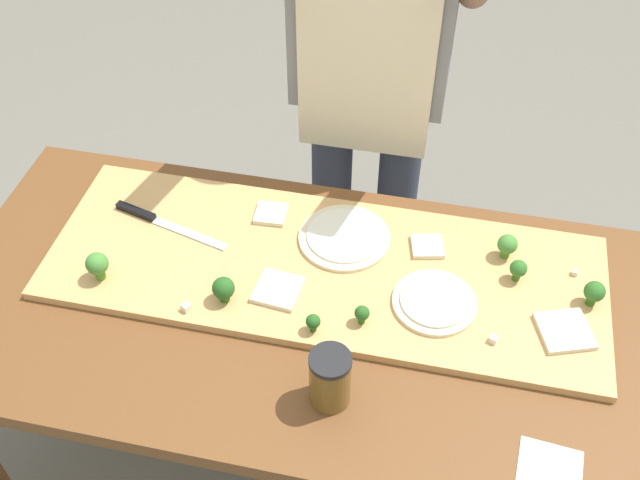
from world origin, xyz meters
TOP-DOWN VIEW (x-y plane):
  - ground_plane at (0.00, 0.00)m, footprint 8.00×8.00m
  - prep_table at (0.00, 0.00)m, footprint 1.79×0.80m
  - cutting_board at (-0.05, 0.11)m, footprint 1.29×0.45m
  - chefs_knife at (-0.49, 0.17)m, footprint 0.31×0.10m
  - pizza_whole_white_garlic at (-0.02, 0.20)m, footprint 0.22×0.22m
  - pizza_whole_cheese_artichoke at (0.21, 0.05)m, footprint 0.19×0.19m
  - pizza_slice_center at (-0.14, 0.01)m, footprint 0.11×0.11m
  - pizza_slice_near_right at (0.49, 0.03)m, footprint 0.14×0.14m
  - pizza_slice_far_left at (-0.21, 0.24)m, footprint 0.08×0.08m
  - pizza_slice_far_right at (0.18, 0.21)m, footprint 0.09×0.09m
  - broccoli_floret_front_left at (0.54, 0.12)m, footprint 0.05×0.05m
  - broccoli_floret_center_right at (-0.04, -0.08)m, footprint 0.03×0.03m
  - broccoli_floret_front_right at (-0.25, -0.04)m, footprint 0.05×0.05m
  - broccoli_floret_back_mid at (0.38, 0.16)m, footprint 0.04×0.04m
  - broccoli_floret_center_left at (-0.54, -0.03)m, footprint 0.05×0.05m
  - broccoli_floret_back_right at (0.06, -0.03)m, footprint 0.03×0.03m
  - broccoli_floret_front_mid at (0.35, 0.23)m, footprint 0.05×0.05m
  - cheese_crumble_a at (0.34, -0.03)m, footprint 0.02×0.02m
  - cheese_crumble_b at (0.51, 0.20)m, footprint 0.01×0.01m
  - cheese_crumble_c at (-0.32, -0.08)m, footprint 0.02×0.02m
  - sauce_jar at (0.03, -0.22)m, footprint 0.08×0.08m
  - recipe_note at (0.46, -0.31)m, footprint 0.13×0.16m
  - cook_center at (-0.04, 0.63)m, footprint 0.54×0.39m

SIDE VIEW (x-z plane):
  - ground_plane at x=0.00m, z-range 0.00..0.00m
  - prep_table at x=0.00m, z-range 0.29..1.04m
  - recipe_note at x=0.46m, z-range 0.76..0.76m
  - cutting_board at x=-0.05m, z-range 0.76..0.78m
  - chefs_knife at x=-0.49m, z-range 0.78..0.79m
  - pizza_slice_center at x=-0.14m, z-range 0.78..0.79m
  - pizza_slice_near_right at x=0.49m, z-range 0.78..0.79m
  - pizza_slice_far_left at x=-0.21m, z-range 0.78..0.79m
  - pizza_slice_far_right at x=0.18m, z-range 0.78..0.79m
  - cheese_crumble_b at x=0.51m, z-range 0.78..0.79m
  - pizza_whole_white_garlic at x=-0.02m, z-range 0.78..0.80m
  - pizza_whole_cheese_artichoke at x=0.21m, z-range 0.78..0.80m
  - cheese_crumble_a at x=0.34m, z-range 0.78..0.80m
  - cheese_crumble_c at x=-0.32m, z-range 0.78..0.80m
  - broccoli_floret_center_right at x=-0.04m, z-range 0.79..0.83m
  - broccoli_floret_back_right at x=0.06m, z-range 0.79..0.83m
  - broccoli_floret_back_mid at x=0.38m, z-range 0.79..0.84m
  - broccoli_floret_front_right at x=-0.25m, z-range 0.79..0.85m
  - broccoli_floret_front_mid at x=0.35m, z-range 0.79..0.85m
  - broccoli_floret_front_left at x=0.54m, z-range 0.79..0.85m
  - broccoli_floret_center_left at x=-0.54m, z-range 0.79..0.86m
  - sauce_jar at x=0.03m, z-range 0.76..0.90m
  - cook_center at x=-0.04m, z-range 0.16..1.83m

